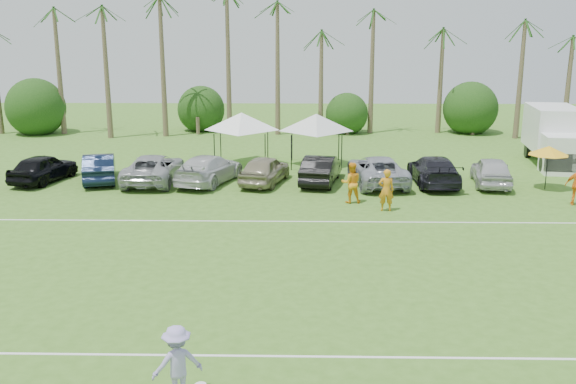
{
  "coord_description": "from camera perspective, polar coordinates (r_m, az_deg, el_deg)",
  "views": [
    {
      "loc": [
        2.27,
        -13.05,
        8.26
      ],
      "look_at": [
        1.75,
        13.01,
        1.6
      ],
      "focal_mm": 40.0,
      "sensor_mm": 36.0,
      "label": 1
    }
  ],
  "objects": [
    {
      "name": "field_lines",
      "position": [
        22.72,
        -4.7,
        -7.01
      ],
      "size": [
        80.0,
        12.1,
        0.01
      ],
      "color": "white",
      "rests_on": "ground"
    },
    {
      "name": "palm_tree_1",
      "position": [
        54.57,
        -20.12,
        13.59
      ],
      "size": [
        2.4,
        2.4,
        9.9
      ],
      "color": "brown",
      "rests_on": "ground"
    },
    {
      "name": "palm_tree_2",
      "position": [
        53.02,
        -14.98,
        14.9
      ],
      "size": [
        2.4,
        2.4,
        10.9
      ],
      "color": "brown",
      "rests_on": "ground"
    },
    {
      "name": "palm_tree_3",
      "position": [
        52.1,
        -10.64,
        16.08
      ],
      "size": [
        2.4,
        2.4,
        11.9
      ],
      "color": "brown",
      "rests_on": "ground"
    },
    {
      "name": "palm_tree_4",
      "position": [
        51.44,
        -6.02,
        13.39
      ],
      "size": [
        2.4,
        2.4,
        8.9
      ],
      "color": "brown",
      "rests_on": "ground"
    },
    {
      "name": "palm_tree_5",
      "position": [
        51.1,
        -1.44,
        14.43
      ],
      "size": [
        2.4,
        2.4,
        9.9
      ],
      "color": "brown",
      "rests_on": "ground"
    },
    {
      "name": "palm_tree_6",
      "position": [
        51.09,
        3.2,
        15.38
      ],
      "size": [
        2.4,
        2.4,
        10.9
      ],
      "color": "brown",
      "rests_on": "ground"
    },
    {
      "name": "palm_tree_7",
      "position": [
        51.4,
        7.86,
        16.22
      ],
      "size": [
        2.4,
        2.4,
        11.9
      ],
      "color": "brown",
      "rests_on": "ground"
    },
    {
      "name": "palm_tree_8",
      "position": [
        52.17,
        13.37,
        13.1
      ],
      "size": [
        2.4,
        2.4,
        8.9
      ],
      "color": "brown",
      "rests_on": "ground"
    },
    {
      "name": "palm_tree_9",
      "position": [
        53.42,
        18.83,
        13.7
      ],
      "size": [
        2.4,
        2.4,
        9.9
      ],
      "color": "brown",
      "rests_on": "ground"
    },
    {
      "name": "palm_tree_10",
      "position": [
        55.11,
        24.02,
        14.13
      ],
      "size": [
        2.4,
        2.4,
        10.9
      ],
      "color": "brown",
      "rests_on": "ground"
    },
    {
      "name": "bush_tree_0",
      "position": [
        56.6,
        -21.09,
        6.83
      ],
      "size": [
        4.0,
        4.0,
        4.0
      ],
      "color": "brown",
      "rests_on": "ground"
    },
    {
      "name": "bush_tree_1",
      "position": [
        53.1,
        -7.88,
        7.21
      ],
      "size": [
        4.0,
        4.0,
        4.0
      ],
      "color": "brown",
      "rests_on": "ground"
    },
    {
      "name": "bush_tree_2",
      "position": [
        52.58,
        5.25,
        7.21
      ],
      "size": [
        4.0,
        4.0,
        4.0
      ],
      "color": "brown",
      "rests_on": "ground"
    },
    {
      "name": "bush_tree_3",
      "position": [
        54.22,
        15.93,
        6.94
      ],
      "size": [
        4.0,
        4.0,
        4.0
      ],
      "color": "brown",
      "rests_on": "ground"
    },
    {
      "name": "sideline_player_a",
      "position": [
        30.05,
        8.73,
        0.17
      ],
      "size": [
        0.75,
        0.51,
        1.98
      ],
      "primitive_type": "imported",
      "rotation": [
        0.0,
        0.0,
        3.09
      ],
      "color": "orange",
      "rests_on": "ground"
    },
    {
      "name": "sideline_player_b",
      "position": [
        31.24,
        5.64,
        0.82
      ],
      "size": [
        1.02,
        0.82,
        2.0
      ],
      "primitive_type": "imported",
      "rotation": [
        0.0,
        0.0,
        3.21
      ],
      "color": "orange",
      "rests_on": "ground"
    },
    {
      "name": "box_truck",
      "position": [
        43.12,
        22.64,
        4.73
      ],
      "size": [
        3.45,
        7.11,
        3.52
      ],
      "rotation": [
        0.0,
        0.0,
        -0.13
      ],
      "color": "white",
      "rests_on": "ground"
    },
    {
      "name": "canopy_tent_left",
      "position": [
        39.76,
        -4.16,
        7.05
      ],
      "size": [
        4.68,
        4.68,
        3.79
      ],
      "color": "black",
      "rests_on": "ground"
    },
    {
      "name": "canopy_tent_right",
      "position": [
        39.47,
        2.53,
        6.96
      ],
      "size": [
        4.61,
        4.61,
        3.74
      ],
      "color": "black",
      "rests_on": "ground"
    },
    {
      "name": "market_umbrella",
      "position": [
        36.15,
        22.16,
        3.44
      ],
      "size": [
        2.09,
        2.09,
        2.33
      ],
      "color": "black",
      "rests_on": "ground"
    },
    {
      "name": "frisbee_player",
      "position": [
        15.24,
        -9.81,
        -14.75
      ],
      "size": [
        1.35,
        1.08,
        1.8
      ],
      "rotation": [
        0.0,
        0.0,
        3.55
      ],
      "color": "#AA9CDD",
      "rests_on": "ground"
    },
    {
      "name": "parked_car_0",
      "position": [
        37.95,
        -20.93,
        2.02
      ],
      "size": [
        2.87,
        4.9,
        1.57
      ],
      "primitive_type": "imported",
      "rotation": [
        0.0,
        0.0,
        2.91
      ],
      "color": "black",
      "rests_on": "ground"
    },
    {
      "name": "parked_car_1",
      "position": [
        37.07,
        -16.43,
        2.11
      ],
      "size": [
        2.89,
        5.02,
        1.57
      ],
      "primitive_type": "imported",
      "rotation": [
        0.0,
        0.0,
        3.42
      ],
      "color": "black",
      "rests_on": "ground"
    },
    {
      "name": "parked_car_2",
      "position": [
        36.06,
        -11.87,
        2.06
      ],
      "size": [
        2.68,
        5.67,
        1.57
      ],
      "primitive_type": "imported",
      "rotation": [
        0.0,
        0.0,
        3.13
      ],
      "color": "#9FA0A4",
      "rests_on": "ground"
    },
    {
      "name": "parked_car_3",
      "position": [
        35.43,
        -7.04,
        2.04
      ],
      "size": [
        3.76,
        5.81,
        1.57
      ],
      "primitive_type": "imported",
      "rotation": [
        0.0,
        0.0,
        2.83
      ],
      "color": "#BEBEBF",
      "rests_on": "ground"
    },
    {
      "name": "parked_car_4",
      "position": [
        35.03,
        -2.08,
        2.0
      ],
      "size": [
        2.95,
        4.91,
        1.57
      ],
      "primitive_type": "imported",
      "rotation": [
        0.0,
        0.0,
        2.89
      ],
      "color": "gray",
      "rests_on": "ground"
    },
    {
      "name": "parked_car_5",
      "position": [
        35.15,
        2.94,
        2.03
      ],
      "size": [
        2.53,
        4.98,
        1.57
      ],
      "primitive_type": "imported",
      "rotation": [
        0.0,
        0.0,
        2.95
      ],
      "color": "black",
      "rests_on": "ground"
    },
    {
      "name": "parked_car_6",
      "position": [
        35.22,
        7.95,
        1.94
      ],
      "size": [
        3.15,
        5.87,
        1.57
      ],
      "primitive_type": "imported",
      "rotation": [
        0.0,
        0.0,
        3.24
      ],
      "color": "#9FA2AD",
      "rests_on": "ground"
    },
    {
      "name": "parked_car_7",
      "position": [
        35.77,
        12.83,
        1.91
      ],
      "size": [
        2.25,
        5.42,
        1.57
      ],
      "primitive_type": "imported",
      "rotation": [
        0.0,
        0.0,
        3.15
      ],
      "color": "black",
      "rests_on": "ground"
    },
    {
      "name": "parked_car_8",
      "position": [
        36.35,
        17.63,
        1.78
      ],
      "size": [
        2.49,
        4.81,
        1.57
      ],
      "primitive_type": "imported",
      "rotation": [
        0.0,
        0.0,
        3.0
      ],
      "color": "#BCBCBE",
      "rests_on": "ground"
    }
  ]
}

